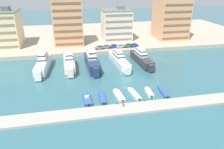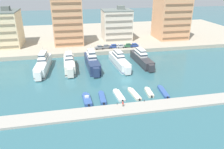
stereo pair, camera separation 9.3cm
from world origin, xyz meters
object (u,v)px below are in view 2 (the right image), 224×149
at_px(yacht_navy_mid_left, 92,62).
at_px(motorboat_blue_center_right, 163,92).
at_px(motorboat_blue_left, 102,98).
at_px(car_green_center, 128,45).
at_px(yacht_charcoal_center, 142,58).
at_px(car_blue_mid_left, 114,46).
at_px(yacht_ivory_left, 69,64).
at_px(motorboat_blue_far_left, 87,99).
at_px(pedestrian_near_edge, 123,103).
at_px(car_silver_center_left, 120,46).
at_px(yacht_white_center_left, 119,61).
at_px(car_grey_left, 106,46).
at_px(motorboat_white_mid_left, 119,95).
at_px(motorboat_cream_center_left, 134,94).
at_px(car_grey_far_left, 99,47).
at_px(car_blue_center_right, 134,45).
at_px(motorboat_cream_center, 149,92).
at_px(yacht_white_far_left, 43,64).

xyz_separation_m(yacht_navy_mid_left, motorboat_blue_center_right, (19.06, -24.69, -2.19)).
relative_size(motorboat_blue_left, car_green_center, 1.84).
height_order(yacht_charcoal_center, car_blue_mid_left, yacht_charcoal_center).
distance_m(yacht_ivory_left, motorboat_blue_far_left, 25.79).
xyz_separation_m(motorboat_blue_left, pedestrian_near_edge, (4.65, -6.05, 1.10)).
distance_m(motorboat_blue_far_left, car_blue_mid_left, 47.58).
height_order(motorboat_blue_left, car_blue_mid_left, car_blue_mid_left).
xyz_separation_m(yacht_ivory_left, car_silver_center_left, (24.60, 18.62, 0.39)).
relative_size(motorboat_blue_center_right, car_green_center, 1.99).
xyz_separation_m(yacht_white_center_left, motorboat_blue_far_left, (-15.41, -25.46, -1.64)).
distance_m(car_grey_left, car_green_center, 10.86).
height_order(yacht_ivory_left, car_green_center, yacht_ivory_left).
relative_size(yacht_navy_mid_left, motorboat_blue_center_right, 2.45).
distance_m(motorboat_white_mid_left, pedestrian_near_edge, 6.79).
bearing_deg(car_grey_left, motorboat_blue_left, -101.35).
bearing_deg(motorboat_white_mid_left, motorboat_cream_center_left, -0.92).
xyz_separation_m(yacht_white_center_left, motorboat_cream_center_left, (-1.09, -24.68, -1.80)).
bearing_deg(motorboat_cream_center_left, car_grey_far_left, 95.72).
height_order(car_grey_far_left, car_blue_center_right, same).
bearing_deg(yacht_ivory_left, motorboat_cream_center, -46.64).
relative_size(motorboat_cream_center, motorboat_blue_center_right, 0.75).
bearing_deg(yacht_charcoal_center, yacht_white_far_left, 179.63).
distance_m(yacht_white_far_left, yacht_ivory_left, 9.81).
distance_m(motorboat_cream_center_left, car_blue_mid_left, 43.76).
bearing_deg(yacht_white_far_left, car_green_center, 24.74).
height_order(motorboat_white_mid_left, motorboat_blue_center_right, motorboat_blue_center_right).
xyz_separation_m(car_blue_mid_left, car_green_center, (7.14, -0.29, 0.00)).
distance_m(car_silver_center_left, car_blue_center_right, 6.86).
height_order(motorboat_cream_center, motorboat_blue_center_right, motorboat_cream_center).
distance_m(motorboat_blue_center_right, car_green_center, 43.82).
distance_m(yacht_navy_mid_left, car_blue_mid_left, 23.09).
distance_m(yacht_charcoal_center, car_blue_mid_left, 19.87).
distance_m(yacht_ivory_left, yacht_charcoal_center, 29.41).
bearing_deg(motorboat_blue_far_left, yacht_charcoal_center, 46.28).
xyz_separation_m(motorboat_cream_center, pedestrian_near_edge, (-9.85, -6.54, 1.09)).
distance_m(yacht_navy_mid_left, motorboat_cream_center, 28.40).
xyz_separation_m(motorboat_cream_center_left, car_grey_left, (-1.02, 43.48, 2.41)).
bearing_deg(yacht_white_far_left, yacht_navy_mid_left, -4.50).
bearing_deg(car_blue_mid_left, motorboat_cream_center_left, -93.54).
xyz_separation_m(car_grey_far_left, pedestrian_near_edge, (-0.90, -49.59, -1.23)).
bearing_deg(motorboat_cream_center, yacht_white_center_left, 98.16).
xyz_separation_m(motorboat_cream_center_left, motorboat_cream_center, (4.64, -0.04, 0.10)).
height_order(yacht_charcoal_center, pedestrian_near_edge, yacht_charcoal_center).
bearing_deg(car_silver_center_left, motorboat_white_mid_left, -103.99).
bearing_deg(pedestrian_near_edge, motorboat_blue_left, 127.52).
xyz_separation_m(motorboat_blue_left, motorboat_white_mid_left, (5.08, 0.62, -0.09)).
height_order(motorboat_cream_center_left, motorboat_cream_center, motorboat_cream_center).
bearing_deg(motorboat_blue_left, motorboat_blue_far_left, -177.03).
bearing_deg(car_green_center, pedestrian_near_edge, -106.78).
distance_m(yacht_charcoal_center, motorboat_blue_left, 33.24).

